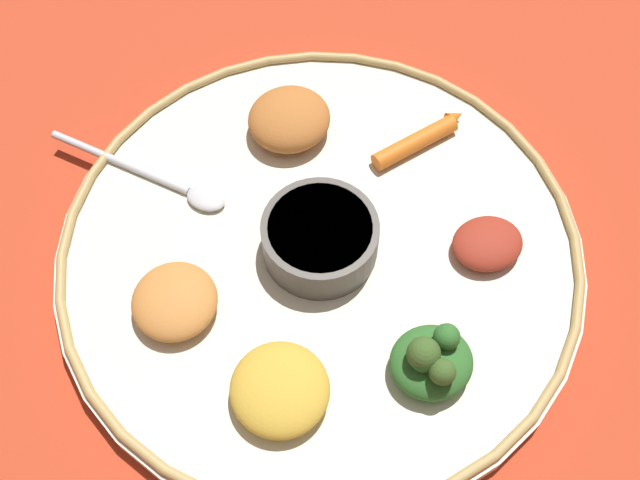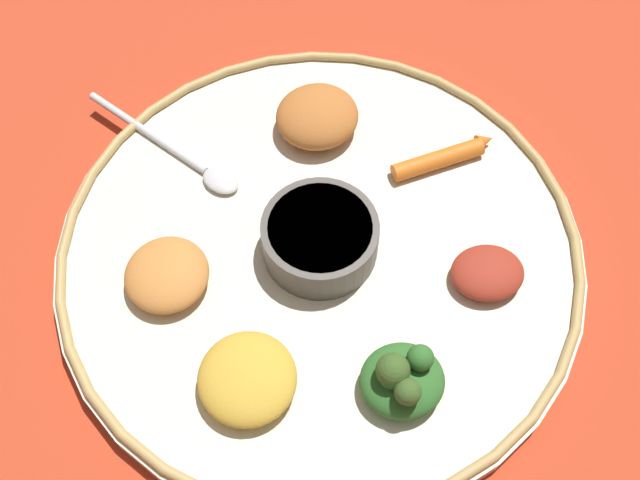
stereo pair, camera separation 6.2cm
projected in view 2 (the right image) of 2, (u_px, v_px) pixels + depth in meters
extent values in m
plane|color=#B7381E|center=(320.00, 259.00, 0.65)|extent=(2.40, 2.40, 0.00)
cylinder|color=beige|center=(320.00, 254.00, 0.64)|extent=(0.43, 0.43, 0.02)
torus|color=tan|center=(320.00, 247.00, 0.63)|extent=(0.42, 0.42, 0.01)
cylinder|color=#4C4742|center=(320.00, 238.00, 0.62)|extent=(0.09, 0.09, 0.04)
cylinder|color=maroon|center=(320.00, 229.00, 0.61)|extent=(0.08, 0.08, 0.01)
ellipsoid|color=silver|center=(221.00, 180.00, 0.66)|extent=(0.03, 0.04, 0.01)
cylinder|color=silver|center=(147.00, 132.00, 0.69)|extent=(0.05, 0.13, 0.01)
ellipsoid|color=#2D6628|center=(402.00, 381.00, 0.56)|extent=(0.08, 0.08, 0.03)
sphere|color=#23511E|center=(392.00, 375.00, 0.54)|extent=(0.02, 0.02, 0.02)
sphere|color=#385623|center=(408.00, 392.00, 0.54)|extent=(0.02, 0.02, 0.02)
sphere|color=#385623|center=(393.00, 370.00, 0.54)|extent=(0.02, 0.02, 0.02)
sphere|color=#2D6628|center=(420.00, 358.00, 0.55)|extent=(0.02, 0.02, 0.02)
cylinder|color=orange|center=(438.00, 160.00, 0.67)|extent=(0.08, 0.04, 0.02)
cone|color=orange|center=(488.00, 144.00, 0.68)|extent=(0.02, 0.02, 0.01)
ellipsoid|color=#B2662D|center=(317.00, 116.00, 0.68)|extent=(0.08, 0.08, 0.03)
ellipsoid|color=gold|center=(247.00, 379.00, 0.56)|extent=(0.10, 0.10, 0.03)
ellipsoid|color=maroon|center=(487.00, 273.00, 0.61)|extent=(0.07, 0.07, 0.02)
ellipsoid|color=#C67A38|center=(167.00, 275.00, 0.61)|extent=(0.09, 0.09, 0.03)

